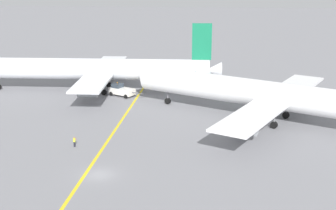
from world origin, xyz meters
TOP-DOWN VIEW (x-y plane):
  - ground_plane at (0.00, 0.00)m, footprint 600.00×600.00m
  - taxiway_stripe at (-1.75, 10.00)m, footprint 3.40×119.98m
  - airliner_at_gate_left at (-12.07, 45.12)m, footprint 60.60×38.46m
  - airliner_being_pushed at (25.40, 26.33)m, footprint 53.34×42.04m
  - pushback_tug at (-4.73, 41.52)m, footprint 8.61×5.53m
  - ground_crew_ramp_agent_by_cones at (-6.41, 9.97)m, footprint 0.44×0.40m

SIDE VIEW (x-z plane):
  - ground_plane at x=0.00m, z-range 0.00..0.00m
  - taxiway_stripe at x=-1.75m, z-range 0.00..0.01m
  - ground_crew_ramp_agent_by_cones at x=-6.41m, z-range 0.04..1.73m
  - pushback_tug at x=-4.73m, z-range -0.23..2.79m
  - airliner_being_pushed at x=25.40m, z-range -2.65..12.73m
  - airliner_at_gate_left at x=-12.07m, z-range -2.75..13.15m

